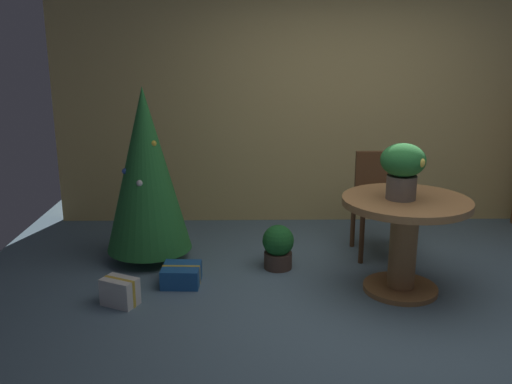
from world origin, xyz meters
TOP-DOWN VIEW (x-y plane):
  - ground_plane at (0.00, 0.00)m, footprint 6.60×6.60m
  - back_wall_panel at (0.00, 2.20)m, footprint 6.00×0.10m
  - round_dining_table at (0.21, 0.33)m, footprint 0.96×0.96m
  - flower_vase at (0.17, 0.32)m, footprint 0.33×0.33m
  - wooden_chair_far at (0.21, 1.19)m, footprint 0.44×0.46m
  - holiday_tree at (-1.86, 1.02)m, footprint 0.74×0.74m
  - gift_box_blue at (-1.52, 0.48)m, footprint 0.31×0.30m
  - gift_box_cream at (-1.93, 0.12)m, footprint 0.30×0.26m
  - potted_plant at (-0.72, 0.80)m, footprint 0.27×0.27m

SIDE VIEW (x-z plane):
  - ground_plane at x=0.00m, z-range 0.00..0.00m
  - gift_box_blue at x=-1.52m, z-range 0.00..0.15m
  - gift_box_cream at x=-1.93m, z-range 0.00..0.21m
  - potted_plant at x=-0.72m, z-range 0.00..0.39m
  - round_dining_table at x=0.21m, z-range 0.14..0.89m
  - wooden_chair_far at x=0.21m, z-range 0.06..0.99m
  - holiday_tree at x=-1.86m, z-range 0.05..1.59m
  - flower_vase at x=0.17m, z-range 0.79..1.21m
  - back_wall_panel at x=0.00m, z-range 0.00..2.60m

